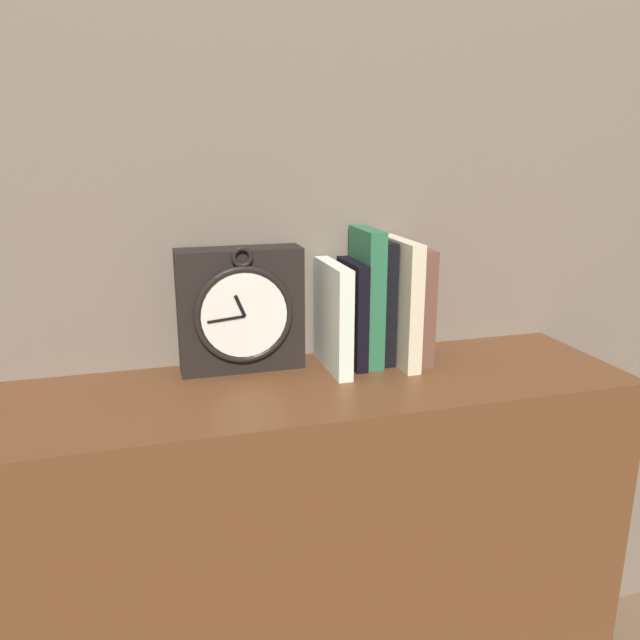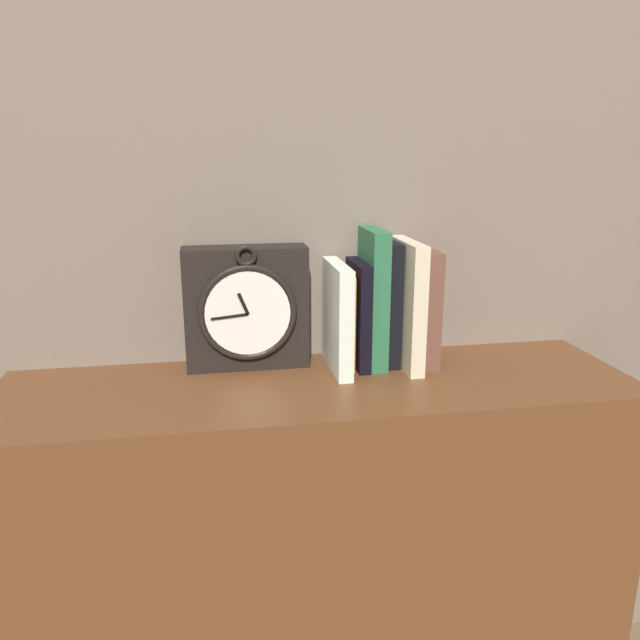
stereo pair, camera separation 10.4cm
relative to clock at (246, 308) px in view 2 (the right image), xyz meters
The scene contains 10 objects.
wall_back 0.45m from the clock, 32.78° to the left, with size 6.00×0.05×2.60m.
bookshelf 0.52m from the clock, 43.32° to the right, with size 1.09×0.32×0.76m.
clock is the anchor object (origin of this frame).
book_slot0_white 0.16m from the clock, 14.16° to the right, with size 0.03×0.16×0.19m.
book_slot1_orange 0.18m from the clock, ahead, with size 0.01×0.11×0.17m.
book_slot2_black 0.20m from the clock, ahead, with size 0.02×0.13×0.19m.
book_slot3_green 0.23m from the clock, ahead, with size 0.03×0.12×0.25m.
book_slot4_black 0.26m from the clock, ahead, with size 0.03×0.11×0.23m.
book_slot5_cream 0.29m from the clock, ahead, with size 0.03×0.16×0.23m.
book_slot6_brown 0.32m from the clock, ahead, with size 0.03×0.13×0.21m.
Camera 2 is at (-0.18, -0.99, 1.15)m, focal length 35.00 mm.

